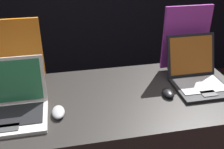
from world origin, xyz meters
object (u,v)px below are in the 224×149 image
(laptop_back, at_px, (197,75))
(mouse_back, at_px, (168,93))
(mouse_front, at_px, (58,112))
(promo_stand_front, at_px, (14,54))
(promo_stand_back, at_px, (185,40))
(laptop_front, at_px, (10,104))

(laptop_back, relative_size, mouse_back, 3.74)
(mouse_front, xyz_separation_m, mouse_back, (0.65, 0.06, 0.00))
(laptop_back, xyz_separation_m, mouse_back, (-0.23, -0.10, -0.05))
(mouse_front, xyz_separation_m, promo_stand_front, (-0.25, 0.41, 0.18))
(promo_stand_front, relative_size, promo_stand_back, 0.93)
(promo_stand_back, bearing_deg, mouse_back, -126.19)
(mouse_back, xyz_separation_m, promo_stand_back, (0.23, 0.32, 0.20))
(promo_stand_front, xyz_separation_m, laptop_back, (1.13, -0.25, -0.14))
(laptop_front, relative_size, mouse_front, 3.18)
(mouse_back, bearing_deg, mouse_front, -174.78)
(mouse_front, relative_size, promo_stand_front, 0.28)
(promo_stand_front, height_order, laptop_back, promo_stand_front)
(mouse_front, distance_m, laptop_back, 0.90)
(laptop_front, relative_size, promo_stand_back, 0.83)
(promo_stand_front, distance_m, laptop_back, 1.17)
(mouse_front, bearing_deg, promo_stand_front, 120.97)
(laptop_front, bearing_deg, laptop_back, 5.24)
(mouse_front, height_order, promo_stand_back, promo_stand_back)
(laptop_back, relative_size, promo_stand_back, 0.84)
(mouse_front, distance_m, promo_stand_back, 0.98)
(laptop_back, bearing_deg, laptop_front, -174.76)
(laptop_back, bearing_deg, mouse_front, -169.91)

